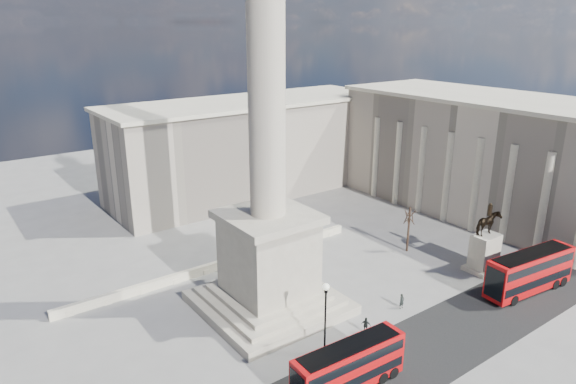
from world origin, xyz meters
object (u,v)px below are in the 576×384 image
at_px(equestrian_statue, 485,247).
at_px(pedestrian_crossing, 366,325).
at_px(pedestrian_standing, 487,262).
at_px(pedestrian_walking, 402,301).
at_px(nelsons_column, 268,194).
at_px(red_bus_c, 530,271).
at_px(victorian_lamp, 325,313).
at_px(red_bus_b, 349,366).

relative_size(equestrian_statue, pedestrian_crossing, 5.25).
bearing_deg(pedestrian_standing, pedestrian_walking, -1.68).
distance_m(nelsons_column, pedestrian_standing, 30.89).
relative_size(red_bus_c, equestrian_statue, 1.37).
height_order(nelsons_column, pedestrian_walking, nelsons_column).
bearing_deg(pedestrian_crossing, nelsons_column, -4.10).
xyz_separation_m(nelsons_column, victorian_lamp, (-0.53, -9.91, -8.65)).
relative_size(nelsons_column, equestrian_statue, 5.66).
relative_size(red_bus_b, equestrian_statue, 1.19).
xyz_separation_m(nelsons_column, pedestrian_crossing, (4.95, -9.75, -12.08)).
height_order(nelsons_column, red_bus_c, nelsons_column).
xyz_separation_m(red_bus_b, pedestrian_crossing, (6.94, 5.06, -1.37)).
height_order(pedestrian_walking, pedestrian_standing, pedestrian_walking).
xyz_separation_m(red_bus_c, victorian_lamp, (-26.22, 4.82, 1.74)).
distance_m(red_bus_b, equestrian_statue, 29.02).
distance_m(red_bus_c, equestrian_statue, 6.30).
bearing_deg(victorian_lamp, equestrian_statue, 3.05).
xyz_separation_m(nelsons_column, equestrian_statue, (26.31, -8.48, -9.83)).
bearing_deg(pedestrian_crossing, red_bus_c, -134.49).
xyz_separation_m(nelsons_column, pedestrian_walking, (11.28, -8.74, -12.06)).
xyz_separation_m(victorian_lamp, pedestrian_crossing, (5.47, 0.16, -3.43)).
height_order(nelsons_column, equestrian_statue, nelsons_column).
height_order(red_bus_b, equestrian_statue, equestrian_statue).
distance_m(pedestrian_standing, pedestrian_crossing, 22.20).
relative_size(equestrian_statue, pedestrian_walking, 5.16).
distance_m(red_bus_c, pedestrian_standing, 6.54).
bearing_deg(equestrian_statue, pedestrian_crossing, -176.60).
relative_size(victorian_lamp, pedestrian_crossing, 4.32).
bearing_deg(pedestrian_crossing, red_bus_b, 95.10).
bearing_deg(pedestrian_walking, victorian_lamp, -171.91).
relative_size(red_bus_c, pedestrian_walking, 7.09).
relative_size(pedestrian_walking, pedestrian_standing, 1.01).
bearing_deg(equestrian_statue, nelsons_column, 162.13).
bearing_deg(nelsons_column, red_bus_c, -29.83).
xyz_separation_m(red_bus_b, pedestrian_walking, (13.27, 6.08, -1.35)).
distance_m(victorian_lamp, pedestrian_walking, 12.34).
height_order(red_bus_c, equestrian_statue, equestrian_statue).
relative_size(nelsons_column, pedestrian_crossing, 29.70).
height_order(victorian_lamp, equestrian_statue, equestrian_statue).
xyz_separation_m(pedestrian_walking, pedestrian_crossing, (-6.33, -1.02, -0.01)).
height_order(red_bus_c, victorian_lamp, victorian_lamp).
bearing_deg(red_bus_c, red_bus_b, -173.47).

